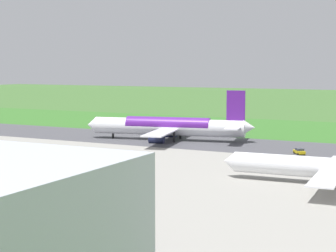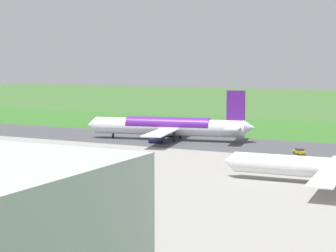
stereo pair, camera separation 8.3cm
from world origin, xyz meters
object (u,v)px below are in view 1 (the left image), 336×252
Objects in this scene: airliner_parked_near at (331,168)px; traffic_cone_orange at (144,122)px; airliner_main at (169,127)px; no_stopping_sign at (152,120)px; service_car_followme at (299,151)px.

traffic_cone_orange is at bearing -44.40° from airliner_parked_near.
airliner_parked_near is (-57.82, 45.41, -0.91)m from airliner_main.
airliner_parked_near is at bearing 134.90° from no_stopping_sign.
no_stopping_sign is at bearing -35.40° from service_car_followme.
service_car_followme is 93.09m from traffic_cone_orange.
airliner_parked_near reaches higher than service_car_followme.
airliner_main is at bearing -12.77° from service_car_followme.
no_stopping_sign is at bearing 150.91° from traffic_cone_orange.
airliner_parked_near reaches higher than traffic_cone_orange.
traffic_cone_orange is (4.94, -2.75, -1.48)m from no_stopping_sign.
airliner_parked_near is 127.33m from traffic_cone_orange.
traffic_cone_orange is at bearing -52.80° from airliner_main.
airliner_main is 49.74m from no_stopping_sign.
no_stopping_sign is at bearing -55.42° from airliner_main.
traffic_cone_orange is (90.95, -89.06, -3.16)m from airliner_parked_near.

